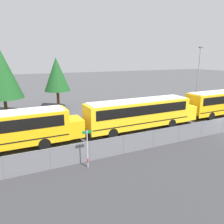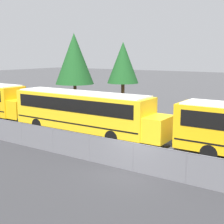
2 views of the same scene
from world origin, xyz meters
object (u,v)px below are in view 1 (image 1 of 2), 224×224
at_px(school_bus_3, 141,112).
at_px(tree_0, 57,75).
at_px(light_pole, 198,75).
at_px(tree_1, 2,73).
at_px(street_sign, 87,148).

distance_m(school_bus_3, tree_0, 16.48).
bearing_deg(light_pole, school_bus_3, -157.67).
bearing_deg(school_bus_3, tree_1, 132.45).
height_order(street_sign, tree_1, tree_1).
height_order(tree_0, tree_1, tree_1).
bearing_deg(school_bus_3, tree_0, 110.84).
bearing_deg(tree_0, school_bus_3, -69.16).
height_order(school_bus_3, light_pole, light_pole).
relative_size(school_bus_3, light_pole, 1.44).
relative_size(street_sign, tree_1, 0.31).
bearing_deg(street_sign, tree_0, 83.02).
height_order(light_pole, tree_0, light_pole).
bearing_deg(street_sign, tree_1, 104.13).
relative_size(light_pole, tree_0, 1.20).
xyz_separation_m(light_pole, tree_1, (-28.16, 8.55, 0.59)).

